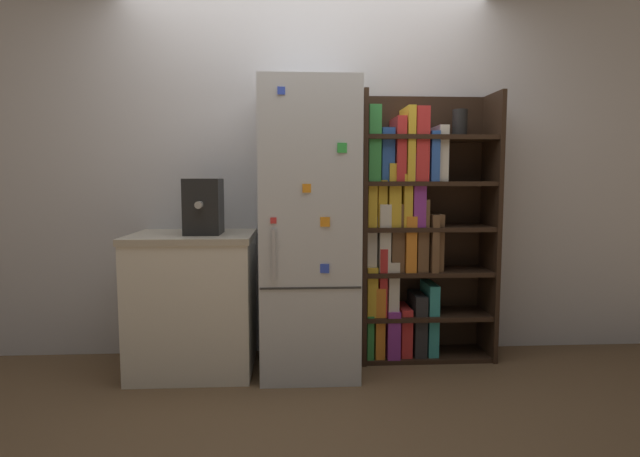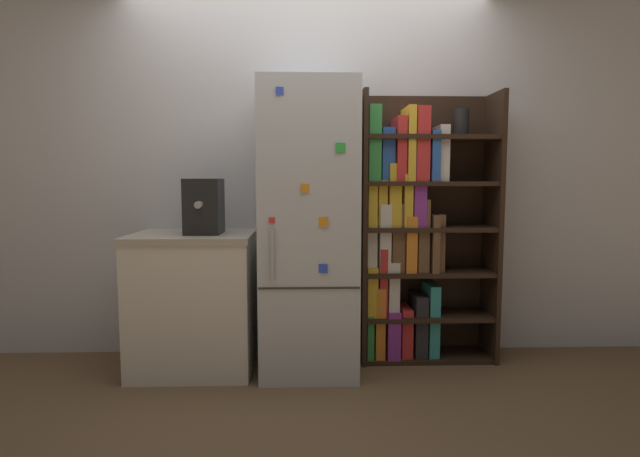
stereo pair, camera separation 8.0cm
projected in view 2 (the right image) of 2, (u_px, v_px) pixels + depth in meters
name	position (u px, v px, depth m)	size (l,w,h in m)	color
ground_plane	(309.00, 374.00, 3.20)	(16.00, 16.00, 0.00)	brown
wall_back	(308.00, 171.00, 3.55)	(8.00, 0.05, 2.60)	silver
refrigerator	(309.00, 229.00, 3.23)	(0.61, 0.69, 1.84)	silver
bookshelf	(411.00, 233.00, 3.43)	(0.92, 0.35, 1.82)	black
kitchen_counter	(195.00, 301.00, 3.27)	(0.78, 0.65, 0.90)	silver
espresso_machine	(204.00, 206.00, 3.18)	(0.22, 0.32, 0.35)	black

